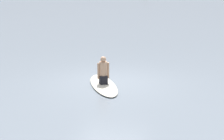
% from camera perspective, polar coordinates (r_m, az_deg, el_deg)
% --- Properties ---
extents(ground_plane, '(400.00, 400.00, 0.00)m').
position_cam_1_polar(ground_plane, '(12.47, -0.13, -1.90)').
color(ground_plane, gray).
extents(surfboard, '(2.02, 2.77, 0.08)m').
position_cam_1_polar(surfboard, '(11.98, -1.38, -2.36)').
color(surfboard, silver).
rests_on(surfboard, ground).
extents(person_paddler, '(0.39, 0.39, 0.93)m').
position_cam_1_polar(person_paddler, '(11.86, -1.39, -0.22)').
color(person_paddler, black).
rests_on(person_paddler, surfboard).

